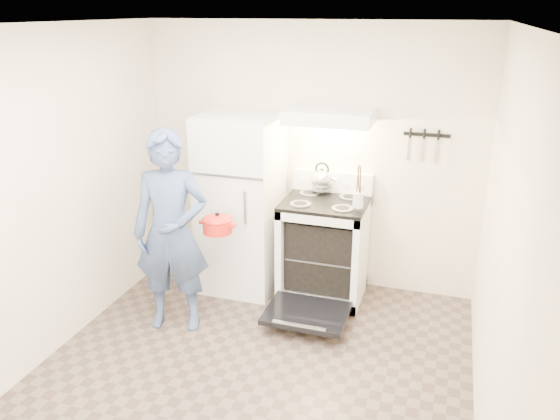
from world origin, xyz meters
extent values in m
plane|color=brown|center=(0.00, 0.00, 0.00)|extent=(3.60, 3.60, 0.00)
cube|color=#F2E7CD|center=(0.00, 1.80, 1.25)|extent=(3.20, 0.02, 2.50)
cube|color=white|center=(-0.58, 1.45, 0.85)|extent=(0.70, 0.70, 1.70)
cube|color=white|center=(0.23, 1.48, 0.46)|extent=(0.76, 0.65, 0.92)
cube|color=black|center=(0.23, 1.48, 0.94)|extent=(0.76, 0.65, 0.03)
cube|color=white|center=(0.23, 1.76, 1.05)|extent=(0.76, 0.07, 0.20)
cube|color=black|center=(0.23, 0.88, 0.12)|extent=(0.70, 0.54, 0.04)
cube|color=slate|center=(0.23, 1.48, 0.44)|extent=(0.60, 0.52, 0.01)
cube|color=white|center=(0.23, 1.55, 1.71)|extent=(0.76, 0.50, 0.12)
cube|color=black|center=(1.05, 1.79, 1.55)|extent=(0.40, 0.02, 0.03)
cylinder|color=#8E6B4E|center=(0.33, 1.45, 0.45)|extent=(0.32, 0.32, 0.02)
cylinder|color=silver|center=(0.55, 1.33, 1.05)|extent=(0.11, 0.11, 0.13)
imported|color=navy|center=(-0.85, 0.58, 0.86)|extent=(0.71, 0.56, 1.72)
camera|label=1|loc=(1.25, -3.09, 2.59)|focal=35.00mm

